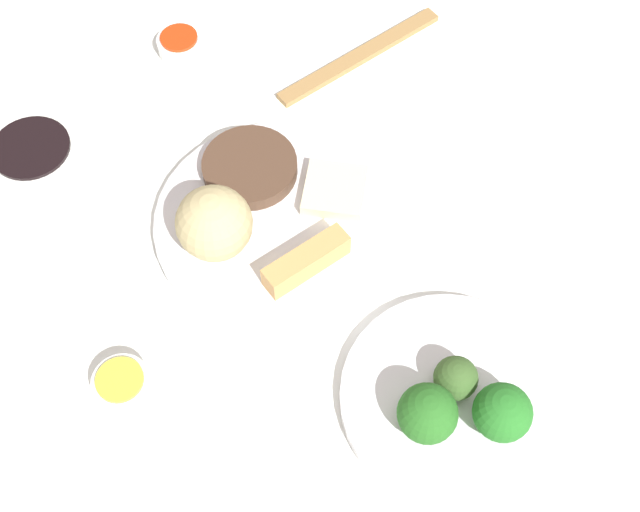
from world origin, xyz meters
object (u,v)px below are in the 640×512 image
(sauce_ramekin_hot_mustard, at_px, (123,385))
(soy_sauce_bowl, at_px, (36,158))
(main_plate, at_px, (278,222))
(sauce_ramekin_sweet_and_sour, at_px, (180,46))
(chopsticks_pair, at_px, (360,56))
(broccoli_plate, at_px, (453,398))

(sauce_ramekin_hot_mustard, bearing_deg, soy_sauce_bowl, 140.04)
(main_plate, relative_size, sauce_ramekin_sweet_and_sour, 4.76)
(soy_sauce_bowl, bearing_deg, chopsticks_pair, 48.68)
(broccoli_plate, relative_size, soy_sauce_bowl, 2.05)
(sauce_ramekin_sweet_and_sour, bearing_deg, chopsticks_pair, 21.59)
(soy_sauce_bowl, bearing_deg, broccoli_plate, -7.79)
(main_plate, distance_m, soy_sauce_bowl, 0.28)
(broccoli_plate, relative_size, chopsticks_pair, 0.90)
(sauce_ramekin_hot_mustard, xyz_separation_m, sauce_ramekin_sweet_and_sour, (-0.17, 0.41, 0.00))
(main_plate, xyz_separation_m, sauce_ramekin_sweet_and_sour, (-0.22, 0.18, 0.00))
(soy_sauce_bowl, height_order, sauce_ramekin_hot_mustard, soy_sauce_bowl)
(main_plate, height_order, chopsticks_pair, main_plate)
(chopsticks_pair, bearing_deg, sauce_ramekin_hot_mustard, -94.60)
(main_plate, bearing_deg, chopsticks_pair, 93.17)
(main_plate, xyz_separation_m, broccoli_plate, (0.24, -0.11, -0.00))
(soy_sauce_bowl, height_order, sauce_ramekin_sweet_and_sour, soy_sauce_bowl)
(sauce_ramekin_hot_mustard, relative_size, chopsticks_pair, 0.23)
(main_plate, distance_m, chopsticks_pair, 0.26)
(sauce_ramekin_hot_mustard, bearing_deg, main_plate, 76.67)
(broccoli_plate, bearing_deg, main_plate, 155.20)
(soy_sauce_bowl, bearing_deg, sauce_ramekin_sweet_and_sour, 74.84)
(broccoli_plate, height_order, soy_sauce_bowl, soy_sauce_bowl)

